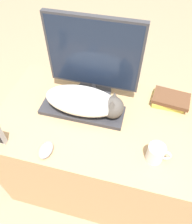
{
  "coord_description": "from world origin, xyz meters",
  "views": [
    {
      "loc": [
        0.1,
        -0.4,
        1.67
      ],
      "look_at": [
        -0.09,
        0.33,
        0.8
      ],
      "focal_mm": 35.0,
      "sensor_mm": 36.0,
      "label": 1
    }
  ],
  "objects_px": {
    "book_stack": "(170,100)",
    "keyboard": "(82,110)",
    "monitor": "(94,58)",
    "coffee_mug": "(156,153)",
    "computer_mouse": "(46,150)",
    "cat": "(86,102)"
  },
  "relations": [
    {
      "from": "book_stack",
      "to": "keyboard",
      "type": "bearing_deg",
      "value": -157.68
    },
    {
      "from": "monitor",
      "to": "coffee_mug",
      "type": "bearing_deg",
      "value": -43.0
    },
    {
      "from": "coffee_mug",
      "to": "computer_mouse",
      "type": "bearing_deg",
      "value": -169.82
    },
    {
      "from": "cat",
      "to": "book_stack",
      "type": "relative_size",
      "value": 1.99
    },
    {
      "from": "book_stack",
      "to": "coffee_mug",
      "type": "bearing_deg",
      "value": -97.59
    },
    {
      "from": "keyboard",
      "to": "coffee_mug",
      "type": "height_order",
      "value": "coffee_mug"
    },
    {
      "from": "keyboard",
      "to": "cat",
      "type": "distance_m",
      "value": 0.08
    },
    {
      "from": "cat",
      "to": "coffee_mug",
      "type": "xyz_separation_m",
      "value": [
        0.39,
        -0.2,
        -0.04
      ]
    },
    {
      "from": "cat",
      "to": "monitor",
      "type": "relative_size",
      "value": 0.85
    },
    {
      "from": "monitor",
      "to": "coffee_mug",
      "type": "distance_m",
      "value": 0.57
    },
    {
      "from": "coffee_mug",
      "to": "monitor",
      "type": "bearing_deg",
      "value": 137.0
    },
    {
      "from": "monitor",
      "to": "coffee_mug",
      "type": "height_order",
      "value": "monitor"
    },
    {
      "from": "cat",
      "to": "computer_mouse",
      "type": "height_order",
      "value": "cat"
    },
    {
      "from": "cat",
      "to": "coffee_mug",
      "type": "bearing_deg",
      "value": -26.7
    },
    {
      "from": "keyboard",
      "to": "monitor",
      "type": "xyz_separation_m",
      "value": [
        0.02,
        0.17,
        0.24
      ]
    },
    {
      "from": "keyboard",
      "to": "book_stack",
      "type": "height_order",
      "value": "book_stack"
    },
    {
      "from": "monitor",
      "to": "computer_mouse",
      "type": "relative_size",
      "value": 5.0
    },
    {
      "from": "computer_mouse",
      "to": "book_stack",
      "type": "distance_m",
      "value": 0.74
    },
    {
      "from": "computer_mouse",
      "to": "keyboard",
      "type": "bearing_deg",
      "value": 71.64
    },
    {
      "from": "monitor",
      "to": "coffee_mug",
      "type": "xyz_separation_m",
      "value": [
        0.39,
        -0.37,
        -0.2
      ]
    },
    {
      "from": "cat",
      "to": "coffee_mug",
      "type": "relative_size",
      "value": 3.79
    },
    {
      "from": "computer_mouse",
      "to": "book_stack",
      "type": "height_order",
      "value": "book_stack"
    }
  ]
}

